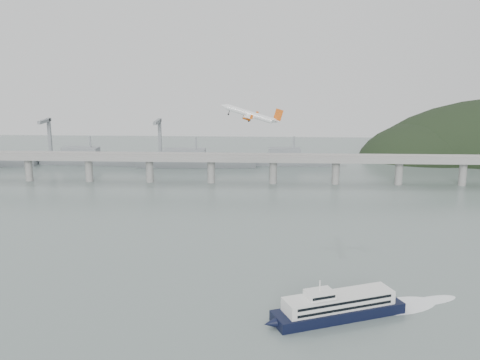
{
  "coord_description": "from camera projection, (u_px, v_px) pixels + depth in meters",
  "views": [
    {
      "loc": [
        13.57,
        -241.0,
        104.59
      ],
      "look_at": [
        0.0,
        55.0,
        36.0
      ],
      "focal_mm": 42.0,
      "sensor_mm": 36.0,
      "label": 1
    }
  ],
  "objects": [
    {
      "name": "bridge",
      "position": [
        247.0,
        162.0,
        449.46
      ],
      "size": [
        800.0,
        22.0,
        23.9
      ],
      "color": "gray",
      "rests_on": "ground"
    },
    {
      "name": "ground",
      "position": [
        235.0,
        283.0,
        258.74
      ],
      "size": [
        900.0,
        900.0,
        0.0
      ],
      "primitive_type": "plane",
      "color": "slate",
      "rests_on": "ground"
    },
    {
      "name": "ferry",
      "position": [
        338.0,
        306.0,
        224.58
      ],
      "size": [
        85.37,
        41.5,
        16.94
      ],
      "rotation": [
        0.0,
        0.0,
        0.38
      ],
      "color": "black",
      "rests_on": "ground"
    },
    {
      "name": "distant_fleet",
      "position": [
        84.0,
        159.0,
        522.25
      ],
      "size": [
        453.0,
        60.9,
        40.0
      ],
      "color": "slate",
      "rests_on": "ground"
    },
    {
      "name": "airliner",
      "position": [
        251.0,
        115.0,
        318.72
      ],
      "size": [
        36.54,
        33.03,
        12.8
      ],
      "rotation": [
        0.05,
        -0.28,
        3.05
      ],
      "color": "white",
      "rests_on": "ground"
    }
  ]
}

